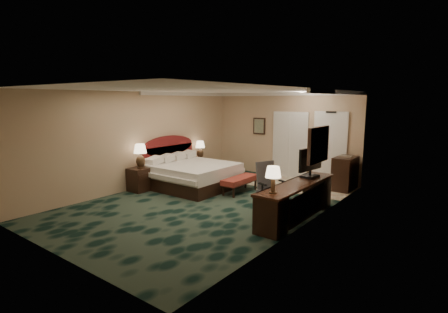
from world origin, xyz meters
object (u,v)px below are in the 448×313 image
Objects in this scene: nightstand_near at (140,179)px; bed_bench at (240,185)px; desk at (296,201)px; bed at (193,176)px; nightstand_far at (200,167)px; tv at (310,163)px; minibar at (345,173)px; lamp_near at (140,156)px; lamp_far at (200,150)px; desk_chair at (273,190)px.

nightstand_near is 0.51× the size of bed_bench.
bed is at bearing 169.68° from desk.
nightstand_far is 4.89m from desk.
desk is at bearing -81.11° from tv.
bed_bench is (2.32, -1.01, -0.06)m from nightstand_far.
desk is 3.10× the size of tv.
tv is 0.93× the size of minibar.
lamp_near is 5.64m from minibar.
lamp_far is 4.67m from tv.
nightstand_far is at bearing 154.85° from bed_bench.
bed_bench is at bearing 33.41° from nightstand_near.
tv is at bearing -17.15° from lamp_far.
bed_bench is at bearing 166.95° from desk_chair.
nightstand_near is at bearing -135.20° from lamp_near.
bed is 1.43m from bed_bench.
lamp_near is at bearing -88.47° from lamp_far.
nightstand_near is 0.65m from lamp_near.
bed_bench is 1.45× the size of tv.
bed is 1.78m from lamp_far.
bed is 2.53× the size of tv.
lamp_near is (0.02, 0.02, 0.65)m from nightstand_near.
minibar is (0.03, 2.31, -0.64)m from tv.
nightstand_near is 2.61m from lamp_far.
nightstand_near is at bearing -88.88° from lamp_far.
nightstand_far reaches higher than bed_bench.
nightstand_far is (-0.03, 2.51, -0.04)m from nightstand_near.
lamp_far is 0.47× the size of bed_bench.
minibar reaches higher than nightstand_near.
nightstand_near reaches higher than nightstand_far.
lamp_near is 3.95m from desk_chair.
nightstand_near is at bearing -157.52° from tv.
desk_chair is at bearing 4.76° from lamp_near.
bed is 3.71× the size of lamp_far.
bed is at bearing 51.41° from nightstand_near.
nightstand_far is at bearing 90.78° from nightstand_near.
lamp_near reaches higher than desk.
nightstand_far is at bearing 173.42° from desk_chair.
bed_bench is 0.47× the size of desk.
lamp_near is 2.54m from lamp_far.
nightstand_near is 2.51m from nightstand_far.
bed is 3.29× the size of lamp_near.
tv is (4.39, 1.16, 0.14)m from lamp_near.
desk_chair reaches higher than lamp_far.
minibar reaches higher than bed.
tv is (4.40, 1.18, 0.78)m from nightstand_near.
desk_chair is 3.19m from minibar.
desk_chair reaches higher than bed_bench.
bed_bench is (2.26, 1.49, -0.75)m from lamp_near.
minibar is at bearing 41.07° from bed_bench.
tv reaches higher than nightstand_near.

